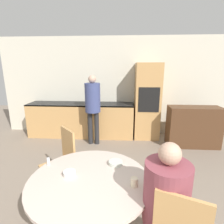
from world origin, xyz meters
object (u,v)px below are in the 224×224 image
at_px(chair_far_left, 63,159).
at_px(bowl_near, 70,174).
at_px(oven_unit, 147,102).
at_px(person_seated, 166,205).
at_px(person_standing, 93,103).
at_px(sideboard, 193,127).
at_px(bowl_centre, 116,163).
at_px(dining_table, 90,197).
at_px(cup, 134,182).

xyz_separation_m(chair_far_left, bowl_near, (0.31, -0.67, 0.22)).
height_order(oven_unit, person_seated, oven_unit).
relative_size(person_standing, bowl_near, 13.26).
distance_m(sideboard, chair_far_left, 3.04).
bearing_deg(sideboard, chair_far_left, -144.79).
relative_size(person_seated, bowl_centre, 7.83).
relative_size(dining_table, chair_far_left, 1.25).
bearing_deg(bowl_near, dining_table, -8.00).
distance_m(oven_unit, person_seated, 3.26).
relative_size(dining_table, bowl_near, 9.77).
xyz_separation_m(person_standing, bowl_near, (0.16, -2.39, -0.26)).
relative_size(oven_unit, person_seated, 1.53).
bearing_deg(oven_unit, dining_table, -107.74).
bearing_deg(chair_far_left, person_seated, 7.44).
bearing_deg(dining_table, bowl_near, 172.00).
relative_size(dining_table, cup, 14.13).
bearing_deg(bowl_near, cup, -10.50).
xyz_separation_m(dining_table, cup, (0.44, -0.09, 0.26)).
height_order(oven_unit, cup, oven_unit).
relative_size(oven_unit, cup, 22.41).
relative_size(oven_unit, bowl_near, 15.49).
bearing_deg(person_standing, chair_far_left, -94.82).
bearing_deg(sideboard, oven_unit, 154.20).
bearing_deg(sideboard, bowl_centre, -128.29).
distance_m(person_seated, bowl_near, 0.95).
distance_m(dining_table, person_seated, 0.78).
height_order(person_seated, bowl_near, person_seated).
height_order(person_seated, person_standing, person_standing).
distance_m(dining_table, person_standing, 2.50).
distance_m(bowl_near, bowl_centre, 0.52).
bearing_deg(person_seated, person_standing, 111.25).
bearing_deg(oven_unit, person_seated, -94.56).
bearing_deg(chair_far_left, sideboard, 82.26).
relative_size(person_seated, person_standing, 0.76).
bearing_deg(cup, bowl_near, 169.50).
bearing_deg(chair_far_left, dining_table, -6.28).
relative_size(person_standing, bowl_centre, 10.25).
height_order(oven_unit, bowl_centre, oven_unit).
xyz_separation_m(sideboard, bowl_centre, (-1.72, -2.18, 0.28)).
bearing_deg(bowl_near, bowl_centre, 28.44).
distance_m(chair_far_left, bowl_centre, 0.90).
bearing_deg(bowl_near, chair_far_left, 114.88).
relative_size(oven_unit, chair_far_left, 1.98).
height_order(cup, bowl_centre, cup).
height_order(oven_unit, bowl_near, oven_unit).
xyz_separation_m(oven_unit, chair_far_left, (-1.46, -2.25, -0.42)).
bearing_deg(dining_table, cup, -11.69).
height_order(oven_unit, dining_table, oven_unit).
distance_m(chair_far_left, cup, 1.26).
bearing_deg(sideboard, bowl_near, -131.91).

